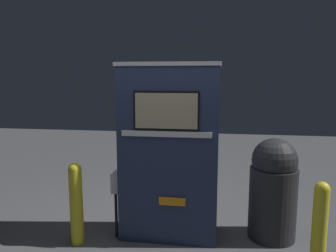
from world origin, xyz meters
name	(u,v)px	position (x,y,z in m)	size (l,w,h in m)	color
ground_plane	(166,245)	(0.00, 0.00, 0.00)	(14.00, 14.00, 0.00)	#4C4C4F
gas_pump	(169,151)	(0.00, 0.24, 0.95)	(1.14, 0.51, 1.90)	#232D4C
safety_bollard	(76,201)	(-0.94, -0.10, 0.46)	(0.14, 0.14, 0.88)	yellow
trash_bin	(273,188)	(1.12, 0.34, 0.56)	(0.51, 0.51, 1.11)	#232326
safety_bollard_far	(320,224)	(1.44, -0.24, 0.44)	(0.13, 0.13, 0.84)	yellow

